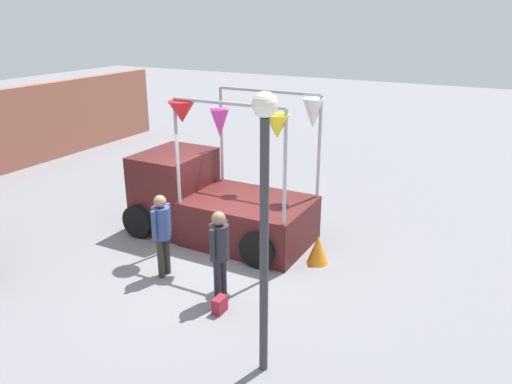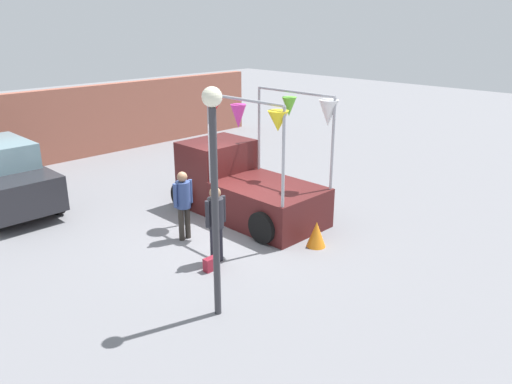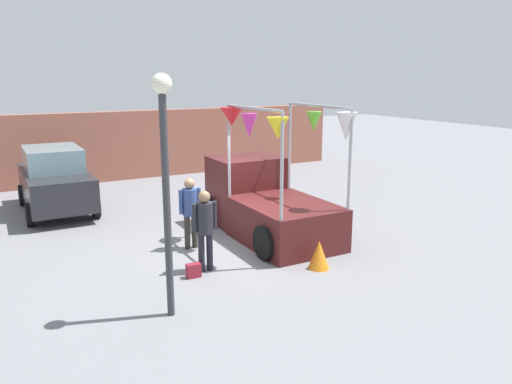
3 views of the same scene
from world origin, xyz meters
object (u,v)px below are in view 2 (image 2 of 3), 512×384
(handbag, at_px, (210,264))
(folded_kite_bundle_tangerine, at_px, (316,234))
(street_lamp, at_px, (214,173))
(person_vendor, at_px, (183,199))
(vendor_truck, at_px, (241,182))
(parked_car, at_px, (2,177))
(person_customer, at_px, (216,218))

(handbag, bearing_deg, folded_kite_bundle_tangerine, -18.42)
(handbag, relative_size, folded_kite_bundle_tangerine, 0.47)
(street_lamp, height_order, folded_kite_bundle_tangerine, street_lamp)
(person_vendor, bearing_deg, street_lamp, -117.36)
(vendor_truck, relative_size, person_vendor, 2.49)
(vendor_truck, xyz_separation_m, street_lamp, (-3.61, -3.22, 1.72))
(street_lamp, bearing_deg, folded_kite_bundle_tangerine, 8.23)
(parked_car, distance_m, person_customer, 6.69)
(parked_car, height_order, person_vendor, parked_car)
(person_customer, distance_m, handbag, 0.97)
(parked_car, xyz_separation_m, street_lamp, (0.74, -7.88, 1.63))
(parked_car, xyz_separation_m, handbag, (1.67, -6.58, -0.80))
(parked_car, relative_size, handbag, 14.29)
(vendor_truck, height_order, folded_kite_bundle_tangerine, vendor_truck)
(person_vendor, height_order, folded_kite_bundle_tangerine, person_vendor)
(vendor_truck, bearing_deg, parked_car, 133.03)
(person_customer, distance_m, street_lamp, 2.52)
(vendor_truck, xyz_separation_m, person_customer, (-2.34, -1.71, 0.16))
(parked_car, bearing_deg, person_customer, -72.42)
(vendor_truck, xyz_separation_m, handbag, (-2.69, -1.91, -0.72))
(street_lamp, bearing_deg, person_customer, 49.76)
(vendor_truck, bearing_deg, handbag, -144.58)
(handbag, bearing_deg, vendor_truck, 35.42)
(vendor_truck, relative_size, person_customer, 2.44)
(parked_car, relative_size, person_vendor, 2.42)
(person_vendor, distance_m, folded_kite_bundle_tangerine, 3.15)
(person_customer, height_order, handbag, person_customer)
(street_lamp, bearing_deg, person_vendor, 62.64)
(person_vendor, height_order, handbag, person_vendor)
(vendor_truck, height_order, person_vendor, vendor_truck)
(person_vendor, relative_size, handbag, 5.90)
(vendor_truck, bearing_deg, folded_kite_bundle_tangerine, -94.85)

